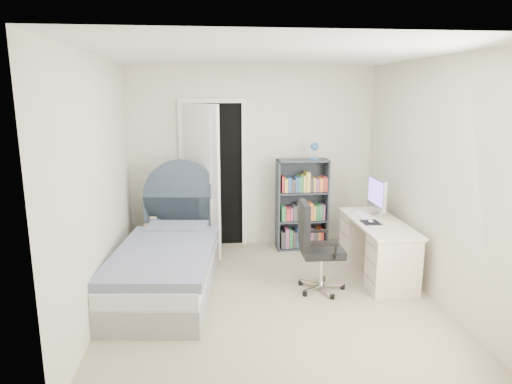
{
  "coord_description": "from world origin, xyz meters",
  "views": [
    {
      "loc": [
        -0.65,
        -4.51,
        2.14
      ],
      "look_at": [
        -0.11,
        0.35,
        1.07
      ],
      "focal_mm": 32.0,
      "sensor_mm": 36.0,
      "label": 1
    }
  ],
  "objects": [
    {
      "name": "room_shell",
      "position": [
        0.0,
        0.0,
        1.25
      ],
      "size": [
        3.5,
        3.7,
        2.6
      ],
      "color": "gray",
      "rests_on": "ground"
    },
    {
      "name": "door",
      "position": [
        -0.66,
        1.56,
        1.03
      ],
      "size": [
        0.92,
        0.7,
        2.06
      ],
      "color": "black",
      "rests_on": "ground"
    },
    {
      "name": "bed",
      "position": [
        -1.09,
        0.35,
        0.3
      ],
      "size": [
        1.22,
        2.22,
        1.31
      ],
      "color": "gray",
      "rests_on": "ground"
    },
    {
      "name": "nightstand",
      "position": [
        -1.29,
        1.4,
        0.37
      ],
      "size": [
        0.38,
        0.38,
        0.56
      ],
      "color": "tan",
      "rests_on": "ground"
    },
    {
      "name": "floor_lamp",
      "position": [
        -1.06,
        1.39,
        0.51
      ],
      "size": [
        0.18,
        0.18,
        1.26
      ],
      "color": "silver",
      "rests_on": "ground"
    },
    {
      "name": "bookcase",
      "position": [
        0.66,
        1.5,
        0.57
      ],
      "size": [
        0.7,
        0.3,
        1.48
      ],
      "color": "#363E49",
      "rests_on": "ground"
    },
    {
      "name": "desk",
      "position": [
        1.34,
        0.44,
        0.37
      ],
      "size": [
        0.55,
        1.37,
        1.12
      ],
      "color": "beige",
      "rests_on": "ground"
    },
    {
      "name": "office_chair",
      "position": [
        0.5,
        0.09,
        0.55
      ],
      "size": [
        0.52,
        0.53,
        1.0
      ],
      "color": "silver",
      "rests_on": "ground"
    }
  ]
}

